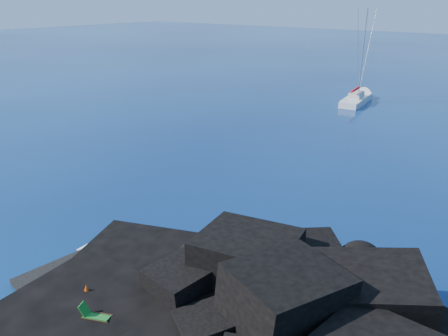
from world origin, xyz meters
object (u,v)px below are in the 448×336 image
object	(u,v)px
deck_chair	(97,313)
sunbather	(100,312)
sailboat	(356,103)
marker_cone	(87,290)

from	to	relation	value
deck_chair	sunbather	world-z (taller)	deck_chair
sailboat	sunbather	xyz separation A→B (m)	(8.89, -52.61, 0.51)
deck_chair	marker_cone	xyz separation A→B (m)	(-2.07, 0.90, -0.18)
sailboat	sunbather	distance (m)	53.36
sunbather	marker_cone	bearing A→B (deg)	161.59
deck_chair	sunbather	bearing A→B (deg)	102.55
deck_chair	marker_cone	world-z (taller)	deck_chair
sunbather	marker_cone	size ratio (longest dim) A/B	2.79
sailboat	marker_cone	xyz separation A→B (m)	(7.12, -52.10, 0.66)
marker_cone	sunbather	bearing A→B (deg)	-16.11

